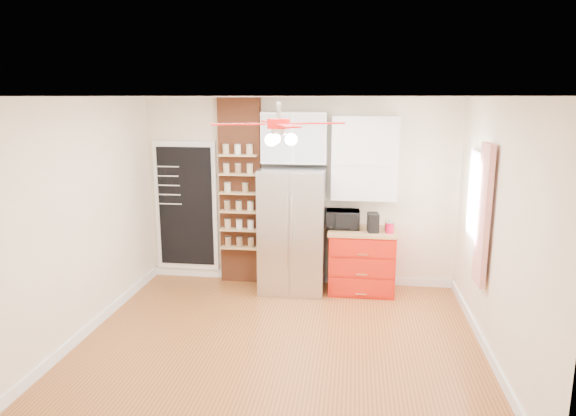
# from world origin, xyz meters

# --- Properties ---
(floor) EXTENTS (4.50, 4.50, 0.00)m
(floor) POSITION_xyz_m (0.00, 0.00, 0.00)
(floor) COLOR #9C5D27
(floor) RESTS_ON ground
(ceiling) EXTENTS (4.50, 4.50, 0.00)m
(ceiling) POSITION_xyz_m (0.00, 0.00, 2.70)
(ceiling) COLOR white
(ceiling) RESTS_ON wall_back
(wall_back) EXTENTS (4.50, 0.02, 2.70)m
(wall_back) POSITION_xyz_m (0.00, 2.00, 1.35)
(wall_back) COLOR #F7E8C6
(wall_back) RESTS_ON floor
(wall_front) EXTENTS (4.50, 0.02, 2.70)m
(wall_front) POSITION_xyz_m (0.00, -2.00, 1.35)
(wall_front) COLOR #F7E8C6
(wall_front) RESTS_ON floor
(wall_left) EXTENTS (0.02, 4.00, 2.70)m
(wall_left) POSITION_xyz_m (-2.25, 0.00, 1.35)
(wall_left) COLOR #F7E8C6
(wall_left) RESTS_ON floor
(wall_right) EXTENTS (0.02, 4.00, 2.70)m
(wall_right) POSITION_xyz_m (2.25, 0.00, 1.35)
(wall_right) COLOR #F7E8C6
(wall_right) RESTS_ON floor
(chalkboard) EXTENTS (0.95, 0.05, 1.95)m
(chalkboard) POSITION_xyz_m (-1.70, 1.96, 1.10)
(chalkboard) COLOR white
(chalkboard) RESTS_ON wall_back
(brick_pillar) EXTENTS (0.60, 0.16, 2.70)m
(brick_pillar) POSITION_xyz_m (-0.85, 1.92, 1.35)
(brick_pillar) COLOR brown
(brick_pillar) RESTS_ON floor
(fridge) EXTENTS (0.90, 0.70, 1.75)m
(fridge) POSITION_xyz_m (-0.05, 1.63, 0.88)
(fridge) COLOR silver
(fridge) RESTS_ON floor
(upper_glass_cabinet) EXTENTS (0.90, 0.35, 0.70)m
(upper_glass_cabinet) POSITION_xyz_m (-0.05, 1.82, 2.15)
(upper_glass_cabinet) COLOR white
(upper_glass_cabinet) RESTS_ON wall_back
(red_cabinet) EXTENTS (0.94, 0.64, 0.90)m
(red_cabinet) POSITION_xyz_m (0.92, 1.68, 0.45)
(red_cabinet) COLOR red
(red_cabinet) RESTS_ON floor
(upper_shelf_unit) EXTENTS (0.90, 0.30, 1.15)m
(upper_shelf_unit) POSITION_xyz_m (0.92, 1.85, 1.88)
(upper_shelf_unit) COLOR white
(upper_shelf_unit) RESTS_ON wall_back
(window) EXTENTS (0.04, 0.75, 1.05)m
(window) POSITION_xyz_m (2.23, 0.90, 1.55)
(window) COLOR white
(window) RESTS_ON wall_right
(curtain) EXTENTS (0.06, 0.40, 1.55)m
(curtain) POSITION_xyz_m (2.18, 0.35, 1.45)
(curtain) COLOR red
(curtain) RESTS_ON wall_right
(ceiling_fan) EXTENTS (1.40, 1.40, 0.44)m
(ceiling_fan) POSITION_xyz_m (0.00, 0.00, 2.42)
(ceiling_fan) COLOR silver
(ceiling_fan) RESTS_ON ceiling
(toaster_oven) EXTENTS (0.48, 0.33, 0.26)m
(toaster_oven) POSITION_xyz_m (0.64, 1.73, 1.03)
(toaster_oven) COLOR black
(toaster_oven) RESTS_ON red_cabinet
(coffee_maker) EXTENTS (0.17, 0.23, 0.26)m
(coffee_maker) POSITION_xyz_m (1.06, 1.60, 1.03)
(coffee_maker) COLOR black
(coffee_maker) RESTS_ON red_cabinet
(canister_left) EXTENTS (0.13, 0.13, 0.14)m
(canister_left) POSITION_xyz_m (1.28, 1.55, 0.97)
(canister_left) COLOR red
(canister_left) RESTS_ON red_cabinet
(canister_right) EXTENTS (0.11, 0.11, 0.13)m
(canister_right) POSITION_xyz_m (1.27, 1.70, 0.96)
(canister_right) COLOR red
(canister_right) RESTS_ON red_cabinet
(pantry_jar_oats) EXTENTS (0.12, 0.12, 0.13)m
(pantry_jar_oats) POSITION_xyz_m (-1.00, 1.76, 1.44)
(pantry_jar_oats) COLOR beige
(pantry_jar_oats) RESTS_ON brick_pillar
(pantry_jar_beans) EXTENTS (0.10, 0.10, 0.12)m
(pantry_jar_beans) POSITION_xyz_m (-0.76, 1.80, 1.43)
(pantry_jar_beans) COLOR #95794B
(pantry_jar_beans) RESTS_ON brick_pillar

